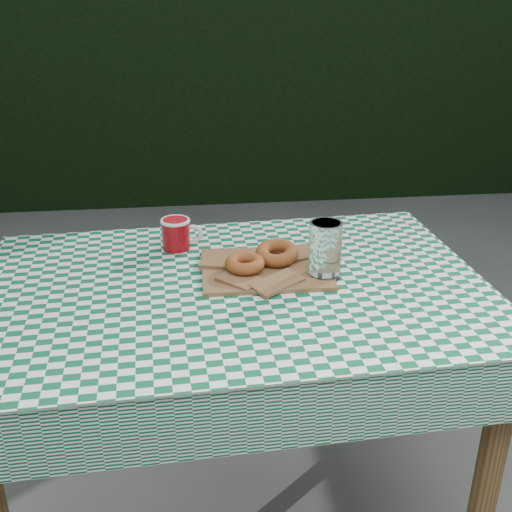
{
  "coord_description": "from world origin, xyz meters",
  "views": [
    {
      "loc": [
        -0.24,
        -1.15,
        1.42
      ],
      "look_at": [
        -0.07,
        0.25,
        0.79
      ],
      "focal_mm": 43.78,
      "sensor_mm": 36.0,
      "label": 1
    }
  ],
  "objects_px": {
    "drinking_glass": "(325,250)",
    "coffee_mug": "(176,234)",
    "table": "(236,415)",
    "paper_bag": "(266,268)"
  },
  "relations": [
    {
      "from": "coffee_mug",
      "to": "drinking_glass",
      "type": "distance_m",
      "value": 0.41
    },
    {
      "from": "coffee_mug",
      "to": "table",
      "type": "bearing_deg",
      "value": -56.13
    },
    {
      "from": "coffee_mug",
      "to": "drinking_glass",
      "type": "height_order",
      "value": "drinking_glass"
    },
    {
      "from": "drinking_glass",
      "to": "coffee_mug",
      "type": "bearing_deg",
      "value": 148.53
    },
    {
      "from": "paper_bag",
      "to": "table",
      "type": "bearing_deg",
      "value": -141.34
    },
    {
      "from": "table",
      "to": "coffee_mug",
      "type": "height_order",
      "value": "coffee_mug"
    },
    {
      "from": "table",
      "to": "drinking_glass",
      "type": "relative_size",
      "value": 8.29
    },
    {
      "from": "paper_bag",
      "to": "drinking_glass",
      "type": "bearing_deg",
      "value": -20.7
    },
    {
      "from": "paper_bag",
      "to": "coffee_mug",
      "type": "xyz_separation_m",
      "value": [
        -0.22,
        0.16,
        0.03
      ]
    },
    {
      "from": "paper_bag",
      "to": "drinking_glass",
      "type": "distance_m",
      "value": 0.16
    }
  ]
}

